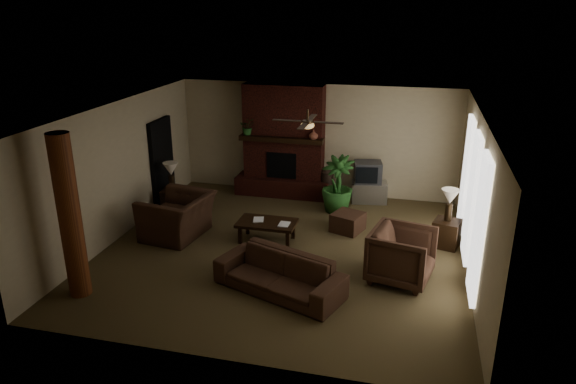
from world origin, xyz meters
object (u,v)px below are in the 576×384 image
(floor_vase, at_px, (327,182))
(side_table_right, at_px, (446,233))
(armchair_right, at_px, (402,253))
(coffee_table, at_px, (267,224))
(lamp_left, at_px, (171,171))
(log_column, at_px, (70,217))
(floor_plant, at_px, (337,196))
(ottoman, at_px, (348,222))
(tv_stand, at_px, (369,192))
(lamp_right, at_px, (450,199))
(sofa, at_px, (279,268))
(side_table_left, at_px, (174,200))
(armchair_left, at_px, (177,209))

(floor_vase, height_order, side_table_right, floor_vase)
(armchair_right, height_order, coffee_table, armchair_right)
(lamp_left, bearing_deg, coffee_table, -22.05)
(log_column, bearing_deg, floor_plant, 52.19)
(armchair_right, xyz_separation_m, ottoman, (-1.20, 1.91, -0.33))
(floor_vase, bearing_deg, log_column, -120.60)
(tv_stand, bearing_deg, lamp_right, -59.60)
(armchair_right, bearing_deg, lamp_left, 81.55)
(armchair_right, xyz_separation_m, tv_stand, (-0.92, 3.80, -0.28))
(sofa, bearing_deg, armchair_right, 44.26)
(log_column, relative_size, armchair_right, 2.64)
(floor_vase, xyz_separation_m, side_table_left, (-3.35, -1.74, -0.16))
(sofa, relative_size, coffee_table, 1.86)
(side_table_right, xyz_separation_m, lamp_right, (0.00, 0.04, 0.73))
(log_column, relative_size, lamp_left, 4.31)
(lamp_right, bearing_deg, sofa, -137.92)
(floor_plant, relative_size, side_table_right, 2.43)
(armchair_left, relative_size, floor_plant, 1.03)
(coffee_table, height_order, lamp_left, lamp_left)
(tv_stand, distance_m, floor_vase, 1.08)
(floor_vase, height_order, lamp_right, lamp_right)
(log_column, relative_size, armchair_left, 2.04)
(armchair_right, distance_m, side_table_left, 5.72)
(armchair_left, bearing_deg, armchair_right, 87.78)
(sofa, relative_size, floor_vase, 2.90)
(log_column, height_order, side_table_left, log_column)
(side_table_left, bearing_deg, sofa, -41.33)
(armchair_left, xyz_separation_m, tv_stand, (3.72, 2.99, -0.35))
(ottoman, distance_m, floor_plant, 1.15)
(ottoman, bearing_deg, tv_stand, 81.61)
(tv_stand, xyz_separation_m, floor_plant, (-0.68, -0.82, 0.12))
(ottoman, relative_size, lamp_left, 0.92)
(side_table_right, bearing_deg, coffee_table, -170.05)
(armchair_left, height_order, side_table_left, armchair_left)
(sofa, xyz_separation_m, floor_vase, (0.01, 4.68, -0.01))
(log_column, distance_m, armchair_left, 2.75)
(ottoman, height_order, floor_vase, floor_vase)
(armchair_left, bearing_deg, lamp_right, 106.65)
(ottoman, bearing_deg, floor_plant, 110.59)
(tv_stand, bearing_deg, floor_vase, 170.78)
(side_table_left, bearing_deg, armchair_left, -61.16)
(ottoman, relative_size, side_table_left, 1.09)
(floor_plant, height_order, side_table_right, floor_plant)
(side_table_left, bearing_deg, lamp_left, 179.32)
(sofa, xyz_separation_m, lamp_right, (2.83, 2.56, 0.56))
(log_column, distance_m, tv_stand, 7.14)
(coffee_table, xyz_separation_m, floor_vase, (0.77, 2.79, 0.06))
(sofa, bearing_deg, tv_stand, 97.49)
(armchair_left, xyz_separation_m, lamp_right, (5.48, 0.87, 0.40))
(log_column, distance_m, floor_plant, 6.07)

